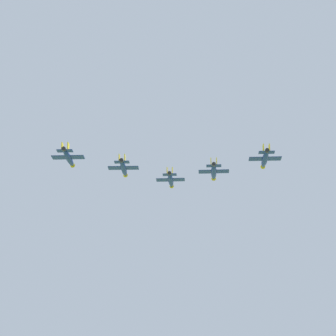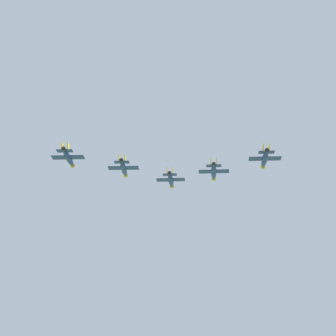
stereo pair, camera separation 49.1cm
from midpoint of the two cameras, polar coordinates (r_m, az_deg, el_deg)
The scene contains 5 objects.
jet_lead at distance 231.60m, azimuth 0.18°, elevation -1.07°, with size 14.78×12.12×3.57m.
jet_left_wingman at distance 215.57m, azimuth -4.02°, elevation -0.01°, with size 14.93×11.74×3.56m.
jet_right_wingman at distance 213.70m, azimuth 4.01°, elevation -0.33°, with size 14.49×11.94×3.51m.
jet_left_outer at distance 200.58m, azimuth -8.86°, elevation 0.92°, with size 14.55×11.69×3.49m.
jet_right_outer at distance 197.30m, azimuth 8.49°, elevation 0.79°, with size 14.20×11.48×3.42m.
Camera 1 is at (161.23, -128.80, 17.17)m, focal length 68.87 mm.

